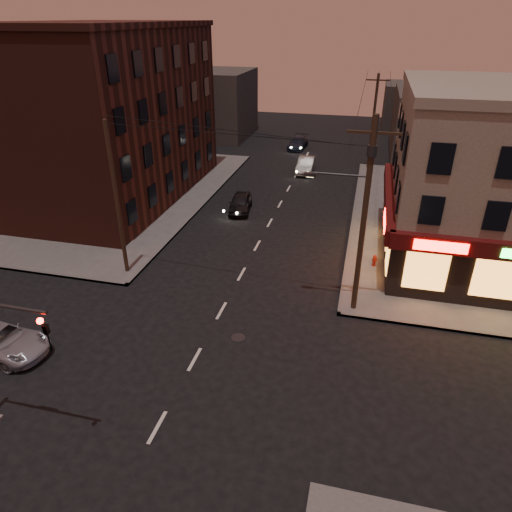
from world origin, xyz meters
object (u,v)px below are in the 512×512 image
(suv_cross, at_px, (0,341))
(sedan_mid, at_px, (306,165))
(sedan_near, at_px, (240,203))
(fire_hydrant, at_px, (374,260))
(sedan_far, at_px, (298,143))

(suv_cross, height_order, sedan_mid, sedan_mid)
(sedan_mid, bearing_deg, sedan_near, -108.19)
(sedan_mid, xyz_separation_m, fire_hydrant, (7.00, -18.57, -0.17))
(suv_cross, distance_m, sedan_near, 20.33)
(sedan_near, relative_size, sedan_far, 0.89)
(sedan_near, bearing_deg, fire_hydrant, -41.48)
(sedan_mid, distance_m, sedan_far, 9.23)
(suv_cross, xyz_separation_m, sedan_mid, (9.63, 30.96, 0.06))
(suv_cross, distance_m, sedan_mid, 32.43)
(fire_hydrant, bearing_deg, sedan_far, 108.61)
(sedan_near, distance_m, sedan_far, 20.54)
(sedan_far, height_order, fire_hydrant, sedan_far)
(sedan_near, bearing_deg, sedan_far, 78.45)
(sedan_near, height_order, fire_hydrant, sedan_near)
(suv_cross, height_order, sedan_near, sedan_near)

